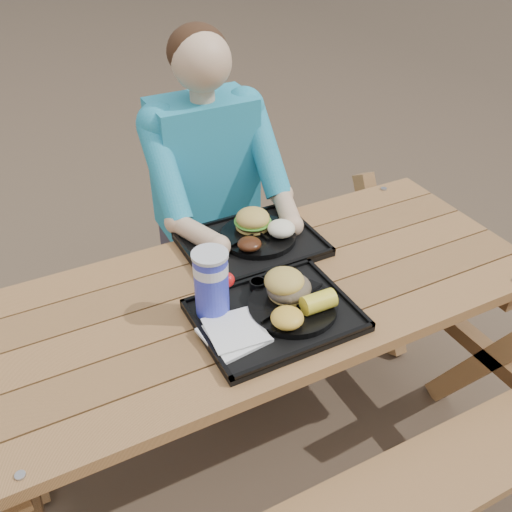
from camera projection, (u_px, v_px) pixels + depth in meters
name	position (u px, v px, depth m)	size (l,w,h in m)	color
ground	(256.00, 442.00, 2.20)	(60.00, 60.00, 0.00)	#999999
picnic_table	(256.00, 374.00, 1.98)	(1.80, 1.49, 0.75)	#999999
tray_near	(275.00, 316.00, 1.65)	(0.45, 0.35, 0.02)	black
tray_far	(252.00, 245.00, 1.95)	(0.45, 0.35, 0.02)	black
plate_near	(293.00, 306.00, 1.65)	(0.26, 0.26, 0.02)	black
plate_far	(258.00, 236.00, 1.95)	(0.26, 0.26, 0.02)	black
napkin_stack	(234.00, 334.00, 1.56)	(0.16, 0.16, 0.02)	white
soda_cup	(211.00, 285.00, 1.59)	(0.10, 0.10, 0.20)	#1A24C3
condiment_bbq	(258.00, 285.00, 1.73)	(0.05, 0.05, 0.03)	black
condiment_mustard	(274.00, 279.00, 1.75)	(0.06, 0.06, 0.03)	gold
sandwich	(289.00, 277.00, 1.64)	(0.12, 0.12, 0.13)	gold
mac_cheese	(287.00, 318.00, 1.56)	(0.09, 0.09, 0.05)	yellow
corn_cob	(319.00, 302.00, 1.61)	(0.10, 0.10, 0.06)	yellow
cutlery_far	(209.00, 254.00, 1.88)	(0.03, 0.17, 0.01)	black
burger	(253.00, 214.00, 1.95)	(0.12, 0.12, 0.11)	gold
baked_beans	(249.00, 244.00, 1.86)	(0.08, 0.08, 0.04)	#431E0D
potato_salad	(281.00, 229.00, 1.92)	(0.09, 0.09, 0.05)	white
diner	(209.00, 217.00, 2.32)	(0.48, 0.84, 1.28)	#17A38D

